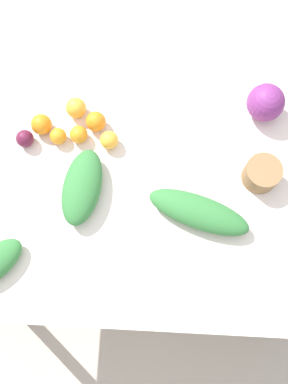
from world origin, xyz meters
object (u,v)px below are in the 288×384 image
(orange_0, at_px, (58,136))
(orange_4, at_px, (41,125))
(cabbage_purple, at_px, (266,103))
(greens_bunch_chard, at_px, (199,212))
(paper_bag, at_px, (262,174))
(orange_5, at_px, (109,140))
(orange_1, at_px, (76,108))
(orange_2, at_px, (96,122))
(orange_3, at_px, (79,134))
(beet_root, at_px, (25,139))
(greens_bunch_kale, at_px, (82,186))

(orange_0, xyz_separation_m, orange_4, (-0.07, 0.04, 0.01))
(cabbage_purple, relative_size, orange_0, 2.25)
(greens_bunch_chard, distance_m, orange_4, 0.69)
(greens_bunch_chard, xyz_separation_m, orange_4, (-0.61, 0.32, -0.00))
(paper_bag, xyz_separation_m, orange_5, (-0.58, 0.11, -0.01))
(orange_1, distance_m, orange_2, 0.10)
(orange_3, relative_size, orange_4, 0.86)
(orange_3, height_order, orange_5, orange_5)
(greens_bunch_chard, xyz_separation_m, orange_3, (-0.47, 0.29, -0.01))
(orange_2, distance_m, orange_4, 0.21)
(beet_root, distance_m, orange_0, 0.13)
(orange_2, height_order, orange_5, orange_2)
(orange_1, relative_size, orange_2, 1.02)
(cabbage_purple, distance_m, beet_root, 0.94)
(cabbage_purple, distance_m, orange_0, 0.81)
(paper_bag, bearing_deg, beet_root, 173.68)
(orange_4, bearing_deg, orange_0, -31.81)
(cabbage_purple, xyz_separation_m, greens_bunch_kale, (-0.68, -0.37, -0.03))
(paper_bag, relative_size, orange_5, 1.91)
(orange_3, xyz_separation_m, orange_5, (0.12, -0.02, 0.00))
(beet_root, bearing_deg, cabbage_purple, 11.13)
(greens_bunch_kale, height_order, orange_1, greens_bunch_kale)
(orange_0, relative_size, orange_1, 0.80)
(orange_4, bearing_deg, orange_5, -10.52)
(greens_bunch_kale, distance_m, orange_2, 0.27)
(greens_bunch_chard, bearing_deg, beet_root, 158.95)
(greens_bunch_kale, xyz_separation_m, beet_root, (-0.24, 0.18, -0.01))
(paper_bag, bearing_deg, greens_bunch_chard, -145.55)
(orange_1, distance_m, orange_4, 0.15)
(greens_bunch_chard, height_order, orange_5, greens_bunch_chard)
(cabbage_purple, height_order, orange_0, cabbage_purple)
(cabbage_purple, relative_size, beet_root, 2.15)
(cabbage_purple, bearing_deg, orange_4, -171.95)
(orange_2, xyz_separation_m, orange_3, (-0.06, -0.06, -0.00))
(paper_bag, xyz_separation_m, orange_3, (-0.70, 0.13, -0.01))
(orange_0, bearing_deg, greens_bunch_kale, -60.49)
(orange_3, distance_m, orange_4, 0.15)
(cabbage_purple, distance_m, paper_bag, 0.28)
(orange_0, bearing_deg, orange_3, 7.38)
(orange_4, bearing_deg, orange_3, -12.22)
(greens_bunch_kale, xyz_separation_m, orange_4, (-0.18, 0.24, -0.01))
(beet_root, height_order, orange_2, orange_2)
(orange_2, height_order, orange_3, orange_2)
(cabbage_purple, relative_size, orange_1, 1.81)
(greens_bunch_kale, xyz_separation_m, orange_5, (0.08, 0.19, -0.01))
(greens_bunch_kale, height_order, orange_0, greens_bunch_kale)
(paper_bag, bearing_deg, orange_0, 171.42)
(cabbage_purple, relative_size, greens_bunch_kale, 0.49)
(cabbage_purple, relative_size, orange_5, 2.05)
(orange_3, bearing_deg, cabbage_purple, 12.13)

